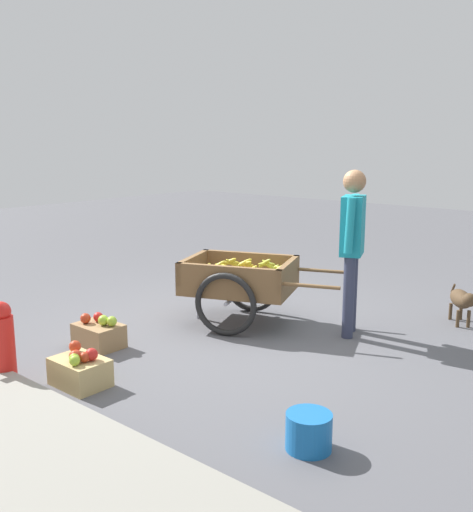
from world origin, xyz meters
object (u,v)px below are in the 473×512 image
at_px(vendor_person, 352,238).
at_px(mixed_fruit_crate, 80,370).
at_px(fruit_cart, 241,283).
at_px(dog, 462,300).
at_px(apple_crate, 99,334).
at_px(fire_hydrant, 3,343).
at_px(plastic_bucket, 309,431).

bearing_deg(vendor_person, mixed_fruit_crate, 68.03).
distance_m(fruit_cart, dog, 2.31).
bearing_deg(mixed_fruit_crate, dog, -116.50).
distance_m(fruit_cart, apple_crate, 1.55).
bearing_deg(apple_crate, dog, -129.42).
height_order(dog, mixed_fruit_crate, dog).
bearing_deg(apple_crate, fire_hydrant, 96.12).
relative_size(fruit_cart, plastic_bucket, 6.21).
bearing_deg(plastic_bucket, apple_crate, -6.39).
distance_m(vendor_person, apple_crate, 2.58).
distance_m(dog, apple_crate, 3.70).
distance_m(apple_crate, mixed_fruit_crate, 0.88).
relative_size(dog, apple_crate, 1.29).
distance_m(plastic_bucket, mixed_fruit_crate, 1.93).
bearing_deg(apple_crate, vendor_person, -131.16).
relative_size(vendor_person, fire_hydrant, 2.43).
xyz_separation_m(fruit_cart, fire_hydrant, (0.44, 2.40, -0.10)).
xyz_separation_m(vendor_person, plastic_bucket, (-0.91, 2.11, -0.86)).
height_order(fruit_cart, vendor_person, vendor_person).
bearing_deg(apple_crate, fruit_cart, -111.15).
height_order(fruit_cart, fire_hydrant, fruit_cart).
bearing_deg(fire_hydrant, apple_crate, -83.88).
distance_m(fruit_cart, fire_hydrant, 2.44).
xyz_separation_m(fire_hydrant, apple_crate, (0.11, -0.99, -0.21)).
relative_size(fruit_cart, apple_crate, 4.12).
bearing_deg(fire_hydrant, dog, -120.25).
distance_m(fire_hydrant, mixed_fruit_crate, 0.65).
distance_m(vendor_person, dog, 1.45).
relative_size(vendor_person, apple_crate, 3.70).
bearing_deg(mixed_fruit_crate, fire_hydrant, 35.31).
height_order(fire_hydrant, apple_crate, fire_hydrant).
height_order(fruit_cart, apple_crate, fruit_cart).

